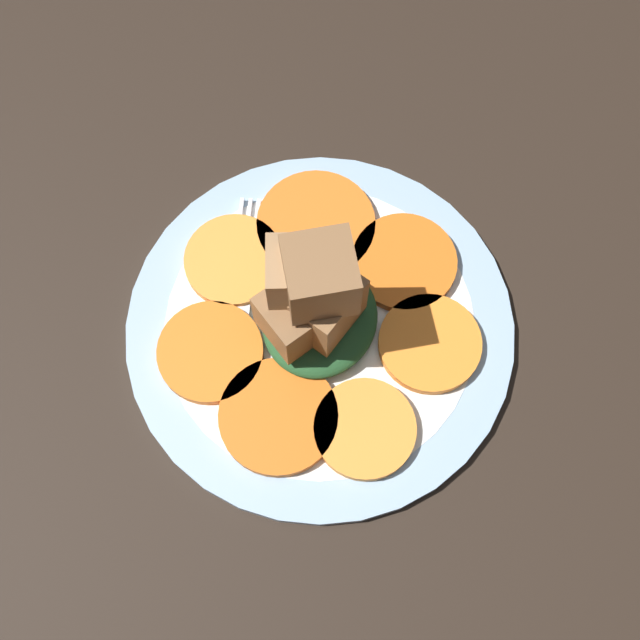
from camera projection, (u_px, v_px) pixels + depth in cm
name	position (u px, v px, depth cm)	size (l,w,h in cm)	color
table_slab	(320.00, 334.00, 61.47)	(120.00, 120.00, 2.00)	black
plate	(320.00, 327.00, 60.05)	(28.96, 28.96, 1.05)	#99B7D1
carrot_slice_0	(210.00, 352.00, 58.31)	(7.74, 7.74, 0.85)	orange
carrot_slice_1	(280.00, 417.00, 56.61)	(8.49, 8.49, 0.85)	orange
carrot_slice_2	(365.00, 429.00, 56.31)	(7.25, 7.25, 0.85)	orange
carrot_slice_3	(430.00, 343.00, 58.54)	(7.56, 7.56, 0.85)	orange
carrot_slice_4	(404.00, 262.00, 60.83)	(8.01, 8.01, 0.85)	orange
carrot_slice_5	(316.00, 225.00, 61.96)	(9.19, 9.19, 0.85)	orange
carrot_slice_6	(234.00, 261.00, 60.89)	(7.55, 7.55, 0.85)	orange
center_pile	(314.00, 302.00, 55.24)	(9.23, 8.34, 11.33)	#235128
fork	(243.00, 304.00, 59.87)	(18.32, 7.55, 0.40)	silver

